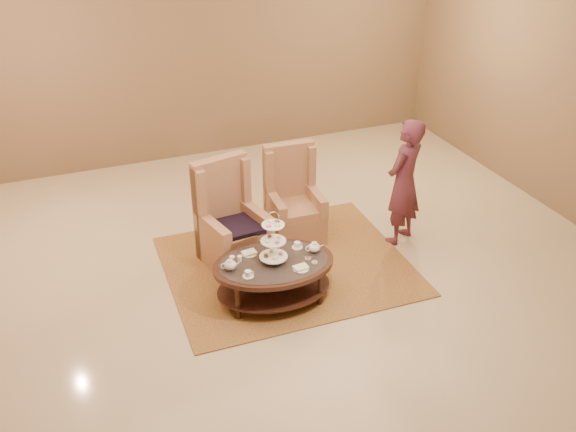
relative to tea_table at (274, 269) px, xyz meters
name	(u,v)px	position (x,y,z in m)	size (l,w,h in m)	color
ground	(294,286)	(0.29, 0.14, -0.40)	(8.00, 8.00, 0.00)	beige
ceiling	(294,286)	(0.29, 0.14, -0.40)	(8.00, 8.00, 0.02)	beige
wall_back	(195,47)	(0.29, 4.14, 1.35)	(8.00, 0.04, 3.50)	#846548
rug	(287,266)	(0.37, 0.55, -0.39)	(2.84, 2.38, 0.01)	#A87E3B
tea_table	(274,269)	(0.00, 0.00, 0.00)	(1.39, 1.02, 1.10)	black
armchair_left	(230,228)	(-0.20, 0.94, 0.03)	(0.83, 0.85, 1.27)	#AB7650
armchair_right	(293,206)	(0.72, 1.22, 0.00)	(0.67, 0.70, 1.19)	#AB7650
person	(404,182)	(1.92, 0.60, 0.41)	(0.70, 0.63, 1.62)	#582533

